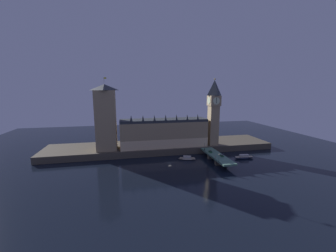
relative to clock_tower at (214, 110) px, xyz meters
name	(u,v)px	position (x,y,z in m)	size (l,w,h in m)	color
ground_plane	(170,163)	(-49.12, -25.90, -39.99)	(400.00, 400.00, 0.00)	black
embankment	(161,147)	(-49.12, 13.10, -36.99)	(220.00, 42.00, 6.01)	#4C4438
parliament_hall	(164,133)	(-48.19, 4.46, -20.85)	(81.56, 20.07, 31.60)	tan
clock_tower	(214,110)	(0.00, 0.00, 0.00)	(10.87, 10.98, 64.29)	tan
victoria_tower	(106,117)	(-100.72, 4.33, -4.68)	(17.80, 17.80, 64.41)	tan
bridge	(217,157)	(-9.64, -30.90, -35.80)	(11.20, 46.00, 5.63)	#4C7560
car_northbound_lead	(210,152)	(-12.10, -23.15, -33.63)	(1.98, 3.93, 1.57)	#235633
car_southbound_lead	(222,156)	(-7.17, -35.22, -33.69)	(1.99, 4.25, 1.44)	#235633
pedestrian_near_rail	(215,157)	(-14.57, -38.45, -33.48)	(0.38, 0.38, 1.67)	black
pedestrian_mid_walk	(223,154)	(-4.71, -32.42, -33.51)	(0.38, 0.38, 1.63)	black
pedestrian_far_rail	(205,149)	(-14.57, -16.08, -33.41)	(0.38, 0.38, 1.80)	black
street_lamp_near	(219,157)	(-14.97, -45.62, -30.58)	(1.34, 0.60, 6.04)	#2D3333
street_lamp_far	(204,146)	(-14.97, -16.18, -29.80)	(1.34, 0.60, 7.30)	#2D3333
boat_upstream	(187,158)	(-32.80, -21.84, -38.74)	(15.21, 8.10, 3.44)	#B2A893
boat_downstream	(244,157)	(16.88, -29.30, -38.63)	(17.99, 5.62, 3.74)	#1E2842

